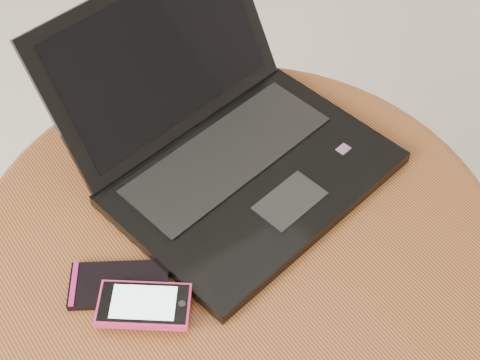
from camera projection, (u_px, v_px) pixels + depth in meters
table at (238, 290)px, 0.95m from camera, size 0.68×0.68×0.54m
laptop at (227, 143)px, 0.91m from camera, size 0.39×0.40×0.21m
phone_black at (119, 285)px, 0.81m from camera, size 0.13×0.11×0.01m
phone_pink at (144, 305)px, 0.78m from camera, size 0.12×0.11×0.01m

